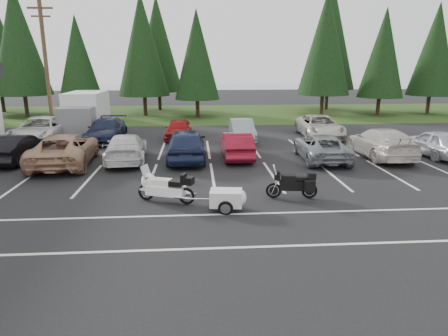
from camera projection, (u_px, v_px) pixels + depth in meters
ground at (202, 184)px, 16.66m from camera, size 120.00×120.00×0.00m
grass_strip at (198, 114)px, 39.80m from camera, size 80.00×16.00×0.01m
lake_water at (219, 92)px, 69.98m from camera, size 70.00×50.00×0.02m
utility_pole at (46, 66)px, 26.34m from camera, size 1.60×0.26×9.00m
box_truck at (84, 114)px, 27.79m from camera, size 2.40×5.60×2.90m
stall_markings at (201, 172)px, 18.59m from camera, size 32.00×16.00×0.01m
conifer_2 at (18, 39)px, 35.76m from camera, size 5.10×5.10×11.89m
conifer_3 at (78, 59)px, 35.22m from camera, size 3.87×3.87×9.02m
conifer_4 at (142, 45)px, 36.73m from camera, size 4.80×4.80×11.17m
conifer_5 at (197, 55)px, 36.05m from camera, size 4.14×4.14×9.63m
conifer_6 at (326, 43)px, 37.09m from camera, size 4.93×4.93×11.48m
conifer_7 at (383, 53)px, 37.41m from camera, size 4.27×4.27×9.94m
conifer_8 at (435, 49)px, 38.47m from camera, size 4.53×4.53×10.56m
conifer_back_b at (157, 44)px, 41.17m from camera, size 4.97×4.97×11.58m
conifer_back_c at (331, 37)px, 41.56m from camera, size 5.50×5.50×12.81m
car_near_1 at (18, 148)px, 20.31m from camera, size 1.79×4.39×1.42m
car_near_2 at (65, 149)px, 19.64m from camera, size 3.01×5.84×1.58m
car_near_3 at (126, 148)px, 20.39m from camera, size 2.36×4.99×1.40m
car_near_4 at (186, 144)px, 20.61m from camera, size 2.03×4.93×1.67m
car_near_5 at (237, 145)px, 21.08m from camera, size 1.51×4.25×1.40m
car_near_6 at (321, 147)px, 20.70m from camera, size 2.43×4.90×1.34m
car_near_7 at (381, 143)px, 21.30m from camera, size 2.22×5.39×1.56m
car_near_8 at (435, 143)px, 21.49m from camera, size 2.07×4.41×1.46m
car_far_0 at (41, 130)px, 25.16m from camera, size 2.81×5.88×1.62m
car_far_1 at (106, 130)px, 25.66m from camera, size 2.20×5.01×1.43m
car_far_2 at (178, 129)px, 26.38m from camera, size 1.85×4.02×1.34m
car_far_3 at (242, 130)px, 25.92m from camera, size 1.44×4.12×1.36m
car_far_4 at (320, 126)px, 26.96m from camera, size 2.71×5.47×1.49m
touring_motorcycle at (166, 184)px, 14.34m from camera, size 2.55×1.55×1.35m
cargo_trailer at (226, 200)px, 13.64m from camera, size 1.67×1.07×0.73m
adventure_motorcycle at (292, 182)px, 14.78m from camera, size 2.18×0.94×1.29m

